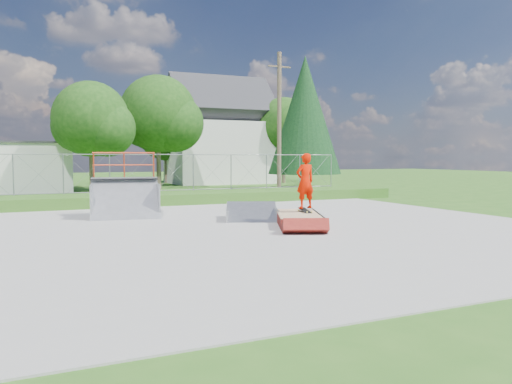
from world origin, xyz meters
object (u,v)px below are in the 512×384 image
Objects in this scene: flat_bank_ramp at (252,213)px; grind_box at (298,219)px; skater at (305,183)px; quarter_pipe at (125,185)px.

grind_box is at bearing -43.50° from flat_bank_ramp.
skater reaches higher than flat_bank_ramp.
quarter_pipe reaches higher than flat_bank_ramp.
grind_box is 1.26× the size of quarter_pipe.
flat_bank_ramp is (-0.81, 1.78, 0.07)m from grind_box.
flat_bank_ramp is at bearing 137.48° from grind_box.
quarter_pipe is (-4.62, 4.29, 0.97)m from grind_box.
quarter_pipe is at bearing -43.90° from skater.
flat_bank_ramp is 1.04× the size of skater.
quarter_pipe is at bearing 160.04° from grind_box.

